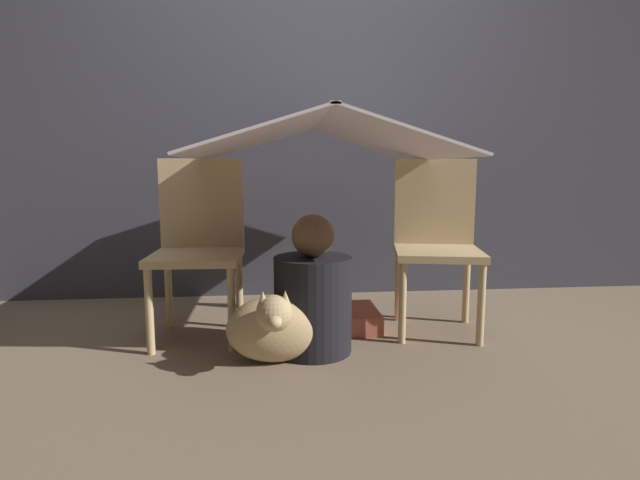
{
  "coord_description": "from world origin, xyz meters",
  "views": [
    {
      "loc": [
        -0.24,
        -2.32,
        0.83
      ],
      "look_at": [
        0.0,
        0.08,
        0.49
      ],
      "focal_mm": 28.0,
      "sensor_mm": 36.0,
      "label": 1
    }
  ],
  "objects_px": {
    "chair_left": "(199,241)",
    "chair_right": "(436,237)",
    "dog": "(274,327)",
    "person_front": "(313,297)"
  },
  "relations": [
    {
      "from": "chair_left",
      "to": "chair_right",
      "type": "height_order",
      "value": "same"
    },
    {
      "from": "dog",
      "to": "person_front",
      "type": "bearing_deg",
      "value": 36.17
    },
    {
      "from": "person_front",
      "to": "dog",
      "type": "bearing_deg",
      "value": -143.83
    },
    {
      "from": "dog",
      "to": "chair_left",
      "type": "bearing_deg",
      "value": 131.15
    },
    {
      "from": "person_front",
      "to": "dog",
      "type": "xyz_separation_m",
      "value": [
        -0.18,
        -0.13,
        -0.1
      ]
    },
    {
      "from": "chair_left",
      "to": "dog",
      "type": "height_order",
      "value": "chair_left"
    },
    {
      "from": "chair_left",
      "to": "chair_right",
      "type": "relative_size",
      "value": 1.0
    },
    {
      "from": "chair_left",
      "to": "person_front",
      "type": "distance_m",
      "value": 0.65
    },
    {
      "from": "chair_right",
      "to": "dog",
      "type": "xyz_separation_m",
      "value": [
        -0.84,
        -0.41,
        -0.32
      ]
    },
    {
      "from": "chair_right",
      "to": "dog",
      "type": "distance_m",
      "value": 0.99
    }
  ]
}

